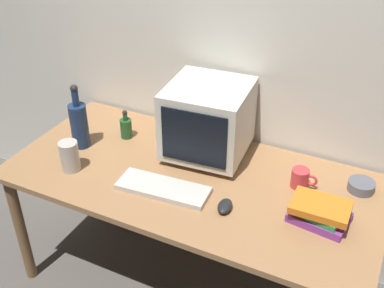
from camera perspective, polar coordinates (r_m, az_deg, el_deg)
The scene contains 12 objects.
ground_plane at distance 2.74m, azimuth 0.00°, elevation -15.92°, with size 6.00×6.00×0.00m, color #56514C.
back_wall at distance 2.38m, azimuth 5.13°, elevation 12.88°, with size 4.00×0.08×2.50m, color silver.
desk at distance 2.30m, azimuth 0.00°, elevation -5.33°, with size 1.76×0.83×0.71m.
crt_monitor at distance 2.31m, azimuth 1.90°, elevation 2.87°, with size 0.41×0.42×0.37m.
keyboard at distance 2.16m, azimuth -3.46°, elevation -5.27°, with size 0.42×0.15×0.02m, color beige.
computer_mouse at distance 2.06m, azimuth 3.93°, elevation -7.41°, with size 0.06×0.10×0.04m, color black.
bottle_tall at distance 2.47m, azimuth -13.30°, elevation 2.37°, with size 0.09×0.09×0.34m.
bottle_short at distance 2.54m, azimuth -7.86°, elevation 1.98°, with size 0.06×0.06×0.16m.
book_stack at distance 2.05m, azimuth 14.99°, elevation -7.86°, with size 0.25×0.19×0.10m.
mug at distance 2.22m, azimuth 12.80°, elevation -4.00°, with size 0.12×0.08×0.09m.
cd_spindle at distance 2.29m, azimuth 19.51°, elevation -4.73°, with size 0.12×0.12×0.04m, color #595B66.
metal_canister at distance 2.33m, azimuth -14.37°, elevation -1.41°, with size 0.09×0.09×0.15m, color #B7B2A8.
Camera 1 is at (0.79, -1.62, 2.05)m, focal length 44.79 mm.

